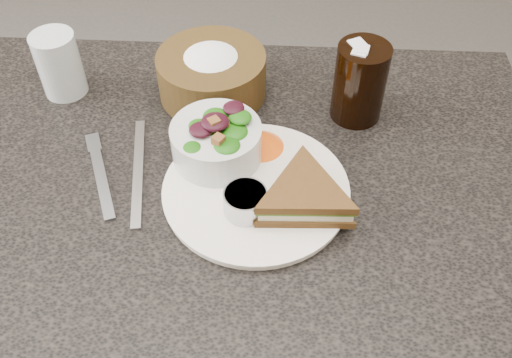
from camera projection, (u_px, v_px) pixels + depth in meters
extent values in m
cube|color=black|center=(226.00, 312.00, 1.11)|extent=(1.00, 0.70, 0.75)
cylinder|color=white|center=(256.00, 190.00, 0.81)|extent=(0.26, 0.26, 0.01)
cylinder|color=#A7A9AF|center=(245.00, 202.00, 0.77)|extent=(0.07, 0.07, 0.04)
cone|color=#FD5E0F|center=(261.00, 139.00, 0.85)|extent=(0.09, 0.09, 0.03)
cube|color=#8F949B|center=(101.00, 179.00, 0.83)|extent=(0.07, 0.15, 0.00)
cube|color=#A8A8A8|center=(138.00, 171.00, 0.84)|extent=(0.05, 0.22, 0.00)
cylinder|color=silver|center=(59.00, 64.00, 0.93)|extent=(0.08, 0.08, 0.11)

